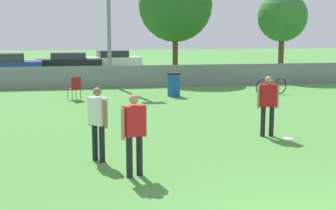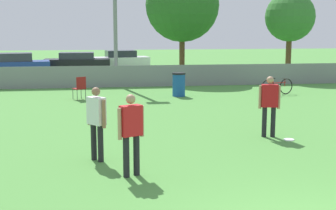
{
  "view_description": "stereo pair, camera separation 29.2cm",
  "coord_description": "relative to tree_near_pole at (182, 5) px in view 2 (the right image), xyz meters",
  "views": [
    {
      "loc": [
        -3.3,
        -5.75,
        2.97
      ],
      "look_at": [
        -1.32,
        5.75,
        1.05
      ],
      "focal_mm": 50.0,
      "sensor_mm": 36.0,
      "label": 1
    },
    {
      "loc": [
        -3.02,
        -5.8,
        2.97
      ],
      "look_at": [
        -1.32,
        5.75,
        1.05
      ],
      "focal_mm": 50.0,
      "sensor_mm": 36.0,
      "label": 2
    }
  ],
  "objects": [
    {
      "name": "player_thrower_red",
      "position": [
        -4.23,
        -18.05,
        -3.32
      ],
      "size": [
        0.54,
        0.39,
        1.68
      ],
      "rotation": [
        0.0,
        0.0,
        0.46
      ],
      "color": "black",
      "rests_on": "ground_plane"
    },
    {
      "name": "tree_far_right",
      "position": [
        6.11,
        -1.13,
        -0.7
      ],
      "size": [
        2.86,
        2.86,
        5.06
      ],
      "color": "brown",
      "rests_on": "ground_plane"
    },
    {
      "name": "bicycle_sideline",
      "position": [
        3.06,
        -7.3,
        -3.92
      ],
      "size": [
        1.69,
        0.64,
        0.78
      ],
      "rotation": [
        0.0,
        0.0,
        0.31
      ],
      "color": "black",
      "rests_on": "ground_plane"
    },
    {
      "name": "parked_car_blue",
      "position": [
        -10.29,
        3.94,
        -3.62
      ],
      "size": [
        4.69,
        2.43,
        1.41
      ],
      "rotation": [
        0.0,
        0.0,
        0.14
      ],
      "color": "black",
      "rests_on": "ground_plane"
    },
    {
      "name": "parked_car_white",
      "position": [
        -3.24,
        7.87,
        -3.63
      ],
      "size": [
        4.32,
        2.35,
        1.35
      ],
      "rotation": [
        0.0,
        0.0,
        0.16
      ],
      "color": "black",
      "rests_on": "ground_plane"
    },
    {
      "name": "folding_chair_sideline",
      "position": [
        -5.66,
        -7.41,
        -3.75
      ],
      "size": [
        0.6,
        0.6,
        0.97
      ],
      "rotation": [
        0.0,
        0.0,
        3.66
      ],
      "color": "#333338",
      "rests_on": "ground_plane"
    },
    {
      "name": "player_receiver_white",
      "position": [
        -4.92,
        -16.82,
        -3.32
      ],
      "size": [
        0.45,
        0.48,
        1.68
      ],
      "rotation": [
        0.0,
        0.0,
        -0.88
      ],
      "color": "black",
      "rests_on": "ground_plane"
    },
    {
      "name": "tree_near_pole",
      "position": [
        0.0,
        0.0,
        0.0
      ],
      "size": [
        4.28,
        4.28,
        6.45
      ],
      "color": "brown",
      "rests_on": "ground_plane"
    },
    {
      "name": "player_defender_red",
      "position": [
        -0.24,
        -15.12,
        -3.32
      ],
      "size": [
        0.58,
        0.3,
        1.68
      ],
      "rotation": [
        0.0,
        0.0,
        -0.19
      ],
      "color": "black",
      "rests_on": "ground_plane"
    },
    {
      "name": "parked_car_dark",
      "position": [
        -6.4,
        6.58,
        -3.65
      ],
      "size": [
        4.6,
        1.78,
        1.29
      ],
      "rotation": [
        0.0,
        0.0,
        0.0
      ],
      "color": "black",
      "rests_on": "ground_plane"
    },
    {
      "name": "trash_bin",
      "position": [
        -1.38,
        -7.02,
        -3.77
      ],
      "size": [
        0.58,
        0.58,
        1.05
      ],
      "color": "#194C99",
      "rests_on": "ground_plane"
    },
    {
      "name": "frisbee_disc",
      "position": [
        0.17,
        -15.57,
        -4.28
      ],
      "size": [
        0.29,
        0.29,
        0.03
      ],
      "color": "white",
      "rests_on": "ground_plane"
    },
    {
      "name": "fence_backline",
      "position": [
        -1.81,
        -3.41,
        -3.75
      ],
      "size": [
        25.84,
        0.07,
        1.21
      ],
      "color": "gray",
      "rests_on": "ground_plane"
    }
  ]
}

